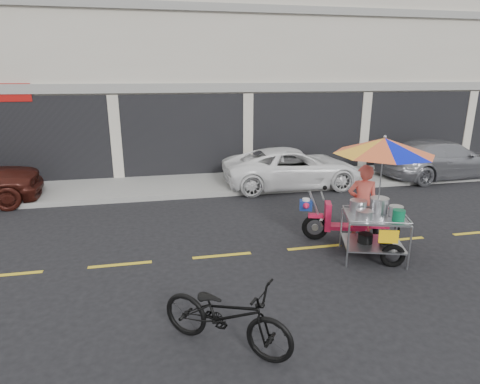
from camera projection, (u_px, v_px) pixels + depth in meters
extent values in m
plane|color=black|center=(314.00, 247.00, 8.55)|extent=(90.00, 90.00, 0.00)
cube|color=gray|center=(254.00, 180.00, 13.69)|extent=(45.00, 3.00, 0.15)
cube|color=beige|center=(227.00, 63.00, 17.27)|extent=(36.00, 8.00, 8.00)
cube|color=black|center=(248.00, 135.00, 14.21)|extent=(35.28, 0.06, 2.90)
cube|color=gray|center=(248.00, 87.00, 13.72)|extent=(36.00, 0.12, 0.30)
cube|color=gray|center=(249.00, 8.00, 13.01)|extent=(36.00, 0.12, 0.25)
cube|color=gold|center=(314.00, 247.00, 8.55)|extent=(42.00, 0.10, 0.01)
imported|color=white|center=(293.00, 168.00, 13.00)|extent=(4.53, 2.11, 1.25)
imported|color=#93959B|center=(441.00, 159.00, 14.05)|extent=(4.78, 2.25, 1.35)
imported|color=black|center=(226.00, 314.00, 5.30)|extent=(1.92, 1.69, 1.00)
torus|color=black|center=(315.00, 227.00, 8.88)|extent=(0.59, 0.29, 0.58)
torus|color=black|center=(386.00, 230.00, 8.73)|extent=(0.59, 0.29, 0.58)
cylinder|color=#9EA0A5|center=(315.00, 227.00, 8.88)|extent=(0.16, 0.10, 0.14)
cylinder|color=#9EA0A5|center=(386.00, 230.00, 8.73)|extent=(0.16, 0.10, 0.14)
cube|color=#D71A42|center=(316.00, 216.00, 8.81)|extent=(0.35, 0.22, 0.08)
cylinder|color=#9EA0A5|center=(316.00, 209.00, 8.76)|extent=(0.37, 0.16, 0.83)
cube|color=#D71A42|center=(327.00, 216.00, 8.78)|extent=(0.22, 0.37, 0.61)
cube|color=#D71A42|center=(348.00, 227.00, 8.80)|extent=(0.87, 0.52, 0.08)
cube|color=#D71A42|center=(371.00, 218.00, 8.69)|extent=(0.81, 0.49, 0.41)
cube|color=black|center=(367.00, 207.00, 8.63)|extent=(0.71, 0.44, 0.10)
cylinder|color=#9EA0A5|center=(323.00, 196.00, 8.66)|extent=(0.21, 0.55, 0.04)
sphere|color=black|center=(325.00, 188.00, 8.82)|extent=(0.10, 0.10, 0.10)
cylinder|color=white|center=(321.00, 219.00, 8.81)|extent=(0.15, 0.15, 0.05)
cube|color=navy|center=(306.00, 205.00, 8.76)|extent=(0.32, 0.30, 0.20)
cylinder|color=white|center=(306.00, 200.00, 8.73)|extent=(0.21, 0.21, 0.05)
cone|color=#D71A42|center=(306.00, 207.00, 8.59)|extent=(0.24, 0.27, 0.18)
torus|color=black|center=(393.00, 256.00, 7.64)|extent=(0.48, 0.24, 0.47)
cylinder|color=#9EA0A5|center=(348.00, 246.00, 7.57)|extent=(0.05, 0.05, 0.87)
cylinder|color=#9EA0A5|center=(341.00, 228.00, 8.45)|extent=(0.05, 0.05, 0.87)
cylinder|color=#9EA0A5|center=(410.00, 248.00, 7.46)|extent=(0.05, 0.05, 0.87)
cylinder|color=#9EA0A5|center=(396.00, 230.00, 8.34)|extent=(0.05, 0.05, 0.87)
cube|color=#9EA0A5|center=(373.00, 244.00, 7.99)|extent=(1.35, 1.22, 0.03)
cube|color=#9EA0A5|center=(375.00, 217.00, 7.83)|extent=(1.35, 1.22, 0.04)
cylinder|color=#9EA0A5|center=(381.00, 222.00, 7.37)|extent=(1.08, 0.37, 0.02)
cylinder|color=#9EA0A5|center=(371.00, 207.00, 8.25)|extent=(1.08, 0.37, 0.02)
cylinder|color=#9EA0A5|center=(346.00, 213.00, 7.87)|extent=(0.30, 0.89, 0.02)
cylinder|color=#9EA0A5|center=(406.00, 215.00, 7.76)|extent=(0.30, 0.89, 0.02)
cylinder|color=#9EA0A5|center=(368.00, 235.00, 8.43)|extent=(0.27, 0.74, 0.04)
cylinder|color=#9EA0A5|center=(370.00, 212.00, 8.28)|extent=(0.27, 0.74, 0.04)
cube|color=yellow|center=(389.00, 237.00, 7.40)|extent=(0.35, 0.13, 0.26)
cylinder|color=#B7B7BC|center=(358.00, 207.00, 8.02)|extent=(0.42, 0.42, 0.23)
cylinder|color=#B7B7BC|center=(379.00, 206.00, 7.99)|extent=(0.45, 0.45, 0.28)
cylinder|color=#B7B7BC|center=(396.00, 211.00, 7.81)|extent=(0.33, 0.33, 0.18)
cylinder|color=#B7B7BC|center=(364.00, 215.00, 7.65)|extent=(0.40, 0.40, 0.15)
cylinder|color=#0B673E|center=(399.00, 216.00, 7.51)|extent=(0.28, 0.28, 0.23)
cylinder|color=black|center=(365.00, 238.00, 7.97)|extent=(0.36, 0.36, 0.18)
cylinder|color=black|center=(386.00, 240.00, 7.94)|extent=(0.31, 0.31, 0.16)
cylinder|color=#9EA0A5|center=(381.00, 178.00, 7.70)|extent=(0.03, 0.03, 1.54)
sphere|color=#9EA0A5|center=(385.00, 137.00, 7.48)|extent=(0.06, 0.06, 0.06)
imported|color=#EA594B|center=(362.00, 204.00, 8.62)|extent=(0.73, 0.59, 1.74)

